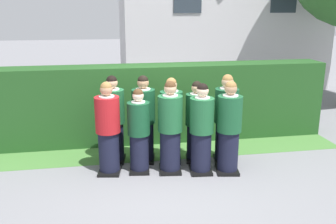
# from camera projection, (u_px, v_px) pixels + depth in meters

# --- Properties ---
(ground_plane) EXTENTS (60.00, 60.00, 0.00)m
(ground_plane) POSITION_uv_depth(u_px,v_px,m) (170.00, 171.00, 6.80)
(ground_plane) COLOR slate
(student_in_red_blazer) EXTENTS (0.46, 0.55, 1.66)m
(student_in_red_blazer) POSITION_uv_depth(u_px,v_px,m) (108.00, 130.00, 6.54)
(student_in_red_blazer) COLOR black
(student_in_red_blazer) RESTS_ON ground
(student_front_row_1) EXTENTS (0.40, 0.47, 1.53)m
(student_front_row_1) POSITION_uv_depth(u_px,v_px,m) (139.00, 133.00, 6.61)
(student_front_row_1) COLOR black
(student_front_row_1) RESTS_ON ground
(student_front_row_2) EXTENTS (0.43, 0.52, 1.66)m
(student_front_row_2) POSITION_uv_depth(u_px,v_px,m) (170.00, 129.00, 6.60)
(student_front_row_2) COLOR black
(student_front_row_2) RESTS_ON ground
(student_front_row_3) EXTENTS (0.42, 0.53, 1.63)m
(student_front_row_3) POSITION_uv_depth(u_px,v_px,m) (202.00, 131.00, 6.57)
(student_front_row_3) COLOR black
(student_front_row_3) RESTS_ON ground
(student_front_row_4) EXTENTS (0.46, 0.54, 1.67)m
(student_front_row_4) POSITION_uv_depth(u_px,v_px,m) (229.00, 130.00, 6.58)
(student_front_row_4) COLOR black
(student_front_row_4) RESTS_ON ground
(student_rear_row_0) EXTENTS (0.46, 0.56, 1.68)m
(student_rear_row_0) POSITION_uv_depth(u_px,v_px,m) (113.00, 121.00, 7.05)
(student_rear_row_0) COLOR black
(student_rear_row_0) RESTS_ON ground
(student_rear_row_1) EXTENTS (0.46, 0.56, 1.67)m
(student_rear_row_1) POSITION_uv_depth(u_px,v_px,m) (144.00, 121.00, 7.06)
(student_rear_row_1) COLOR black
(student_rear_row_1) RESTS_ON ground
(student_rear_row_2) EXTENTS (0.46, 0.55, 1.63)m
(student_rear_row_2) POSITION_uv_depth(u_px,v_px,m) (171.00, 122.00, 7.06)
(student_rear_row_2) COLOR black
(student_rear_row_2) RESTS_ON ground
(student_rear_row_3) EXTENTS (0.44, 0.53, 1.57)m
(student_rear_row_3) POSITION_uv_depth(u_px,v_px,m) (196.00, 124.00, 7.09)
(student_rear_row_3) COLOR black
(student_rear_row_3) RESTS_ON ground
(student_rear_row_4) EXTENTS (0.47, 0.57, 1.70)m
(student_rear_row_4) POSITION_uv_depth(u_px,v_px,m) (226.00, 121.00, 7.04)
(student_rear_row_4) COLOR black
(student_rear_row_4) RESTS_ON ground
(hedge) EXTENTS (7.56, 0.70, 1.68)m
(hedge) POSITION_uv_depth(u_px,v_px,m) (156.00, 103.00, 8.23)
(hedge) COLOR #214C1E
(hedge) RESTS_ON ground
(lawn_strip) EXTENTS (7.56, 0.90, 0.01)m
(lawn_strip) POSITION_uv_depth(u_px,v_px,m) (162.00, 152.00, 7.70)
(lawn_strip) COLOR #477A38
(lawn_strip) RESTS_ON ground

